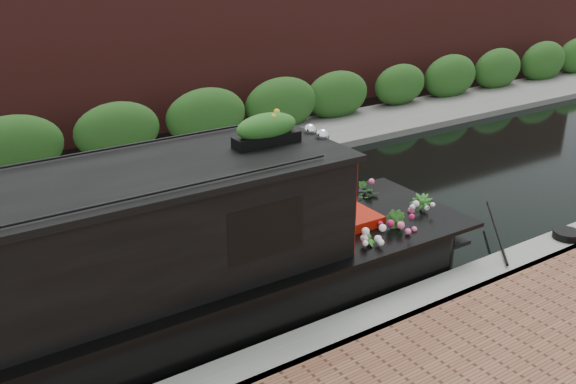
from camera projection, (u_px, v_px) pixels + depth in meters
ground at (219, 247)px, 10.72m from camera, size 80.00×80.00×0.00m
near_bank_coping at (340, 345)px, 8.17m from camera, size 40.00×0.60×0.50m
far_bank_path at (128, 174)px, 13.97m from camera, size 40.00×2.40×0.34m
far_hedge at (114, 163)px, 14.66m from camera, size 40.00×1.10×2.80m
far_brick_wall at (86, 140)px, 16.29m from camera, size 40.00×1.00×8.00m
rope_fender at (429, 232)px, 10.86m from camera, size 0.36×0.39×0.36m
coiled_mooring_rope at (567, 235)px, 10.46m from camera, size 0.45×0.45×0.12m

